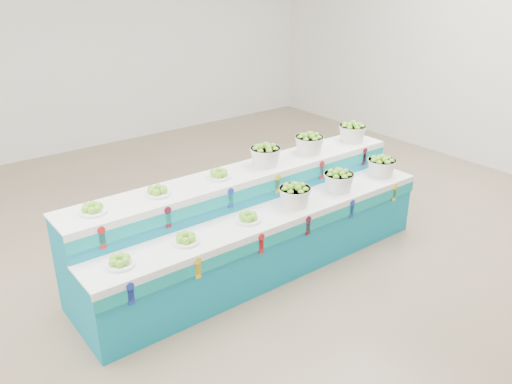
% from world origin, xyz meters
% --- Properties ---
extents(ground, '(10.00, 10.00, 0.00)m').
position_xyz_m(ground, '(0.00, 0.00, 0.00)').
color(ground, '#77684D').
rests_on(ground, ground).
extents(back_wall, '(10.00, 0.00, 10.00)m').
position_xyz_m(back_wall, '(0.00, 5.00, 2.00)').
color(back_wall, silver).
rests_on(back_wall, ground).
extents(display_stand, '(3.99, 1.04, 1.02)m').
position_xyz_m(display_stand, '(0.20, 0.02, 0.51)').
color(display_stand, '#0E86A6').
rests_on(display_stand, ground).
extents(plate_lower_left, '(0.25, 0.25, 0.10)m').
position_xyz_m(plate_lower_left, '(-1.43, -0.22, 0.77)').
color(plate_lower_left, white).
rests_on(plate_lower_left, display_stand).
extents(plate_lower_mid, '(0.25, 0.25, 0.10)m').
position_xyz_m(plate_lower_mid, '(-0.79, -0.22, 0.77)').
color(plate_lower_mid, white).
rests_on(plate_lower_mid, display_stand).
extents(plate_lower_right, '(0.25, 0.25, 0.10)m').
position_xyz_m(plate_lower_right, '(-0.09, -0.22, 0.77)').
color(plate_lower_right, white).
rests_on(plate_lower_right, display_stand).
extents(basket_lower_left, '(0.33, 0.33, 0.24)m').
position_xyz_m(basket_lower_left, '(0.52, -0.22, 0.84)').
color(basket_lower_left, silver).
rests_on(basket_lower_left, display_stand).
extents(basket_lower_mid, '(0.33, 0.33, 0.24)m').
position_xyz_m(basket_lower_mid, '(1.17, -0.23, 0.84)').
color(basket_lower_mid, silver).
rests_on(basket_lower_mid, display_stand).
extents(basket_lower_right, '(0.33, 0.33, 0.24)m').
position_xyz_m(basket_lower_right, '(1.89, -0.23, 0.84)').
color(basket_lower_right, silver).
rests_on(basket_lower_right, display_stand).
extents(plate_upper_left, '(0.25, 0.25, 0.10)m').
position_xyz_m(plate_upper_left, '(-1.43, 0.28, 1.07)').
color(plate_upper_left, white).
rests_on(plate_upper_left, display_stand).
extents(plate_upper_mid, '(0.25, 0.25, 0.10)m').
position_xyz_m(plate_upper_mid, '(-0.79, 0.27, 1.07)').
color(plate_upper_mid, white).
rests_on(plate_upper_mid, display_stand).
extents(plate_upper_right, '(0.25, 0.25, 0.10)m').
position_xyz_m(plate_upper_right, '(-0.09, 0.27, 1.07)').
color(plate_upper_right, white).
rests_on(plate_upper_right, display_stand).
extents(basket_upper_left, '(0.33, 0.33, 0.24)m').
position_xyz_m(basket_upper_left, '(0.52, 0.27, 1.14)').
color(basket_upper_left, silver).
rests_on(basket_upper_left, display_stand).
extents(basket_upper_mid, '(0.33, 0.33, 0.24)m').
position_xyz_m(basket_upper_mid, '(1.17, 0.27, 1.14)').
color(basket_upper_mid, silver).
rests_on(basket_upper_mid, display_stand).
extents(basket_upper_right, '(0.33, 0.33, 0.24)m').
position_xyz_m(basket_upper_right, '(1.89, 0.27, 1.14)').
color(basket_upper_right, silver).
rests_on(basket_upper_right, display_stand).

